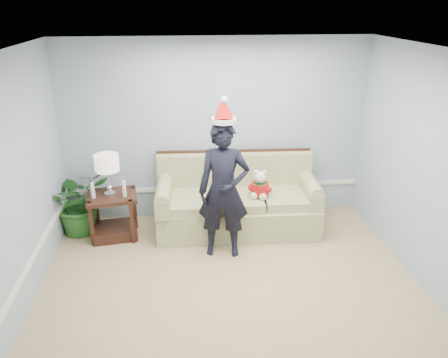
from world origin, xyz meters
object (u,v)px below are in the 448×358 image
Objects in this scene: table_lamp at (107,165)px; teddy_bear at (260,187)px; houseplant at (79,201)px; man at (224,191)px; side_table at (114,220)px; sofa at (237,203)px.

table_lamp is 1.42× the size of teddy_bear.
man reaches higher than houseplant.
table_lamp reaches higher than side_table.
teddy_bear is at bearing -2.90° from side_table.
sofa is at bearing -2.39° from houseplant.
man is at bearing -21.39° from table_lamp.
teddy_bear is at bearing -6.71° from houseplant.
sofa reaches higher than teddy_bear.
teddy_bear is (2.07, -0.10, 0.46)m from side_table.
side_table is 1.74m from man.
man reaches higher than side_table.
table_lamp reaches higher than teddy_bear.
houseplant reaches higher than side_table.
houseplant is at bearing 158.38° from side_table.
man reaches higher than table_lamp.
sofa is at bearing 165.70° from teddy_bear.
side_table is at bearing -174.27° from sofa.
sofa is 1.78m from side_table.
side_table is 2.12m from teddy_bear.
man is (2.00, -0.79, 0.42)m from houseplant.
table_lamp is 0.80m from houseplant.
table_lamp is (-0.02, 0.00, 0.84)m from side_table.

